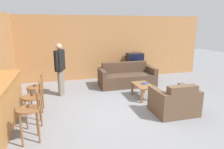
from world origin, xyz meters
TOP-DOWN VIEW (x-y plane):
  - ground_plane at (0.00, 0.00)m, footprint 24.00×24.00m
  - wall_back at (0.00, 3.68)m, footprint 9.40×0.08m
  - bar_counter at (-2.87, 0.02)m, footprint 0.55×2.58m
  - bar_chair_near at (-2.21, -0.69)m, footprint 0.50×0.50m
  - bar_chair_mid at (-2.21, -0.01)m, footprint 0.49×0.49m
  - bar_chair_far at (-2.21, 0.74)m, footprint 0.45×0.45m
  - couch_far at (0.83, 2.35)m, footprint 2.07×0.90m
  - armchair_near at (1.17, -0.32)m, footprint 1.05×0.86m
  - coffee_table at (0.88, 0.95)m, footprint 0.51×0.85m
  - tv_unit at (1.55, 3.37)m, footprint 1.24×0.49m
  - tv at (1.55, 3.36)m, footprint 0.68×0.42m
  - book_on_table at (0.96, 1.03)m, footprint 0.24×0.21m
  - person_by_window at (-1.56, 1.92)m, footprint 0.34×0.55m

SIDE VIEW (x-z plane):
  - ground_plane at x=0.00m, z-range 0.00..0.00m
  - tv_unit at x=1.55m, z-range 0.00..0.56m
  - couch_far at x=0.83m, z-range -0.12..0.72m
  - armchair_near at x=1.17m, z-range -0.10..0.72m
  - coffee_table at x=0.88m, z-range 0.14..0.56m
  - book_on_table at x=0.96m, z-range 0.43..0.45m
  - bar_counter at x=-2.87m, z-range 0.00..1.05m
  - bar_chair_near at x=-2.21m, z-range 0.07..1.10m
  - bar_chair_mid at x=-2.21m, z-range 0.07..1.10m
  - bar_chair_far at x=-2.21m, z-range 0.07..1.10m
  - tv at x=1.55m, z-range 0.56..1.07m
  - person_by_window at x=-1.56m, z-range 0.11..1.77m
  - wall_back at x=0.00m, z-range 0.00..2.60m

